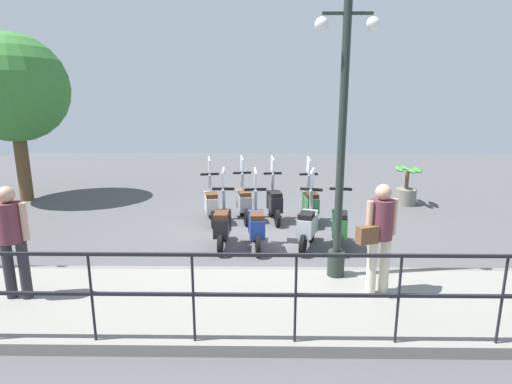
{
  "coord_description": "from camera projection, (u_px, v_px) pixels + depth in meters",
  "views": [
    {
      "loc": [
        -8.27,
        0.39,
        2.83
      ],
      "look_at": [
        0.2,
        0.5,
        0.9
      ],
      "focal_mm": 28.0,
      "sensor_mm": 36.0,
      "label": 1
    }
  ],
  "objects": [
    {
      "name": "ground_plane",
      "position": [
        279.0,
        234.0,
        8.69
      ],
      "size": [
        28.0,
        28.0,
        0.0
      ],
      "primitive_type": "plane",
      "color": "#4C4C4F"
    },
    {
      "name": "promenade_walkway",
      "position": [
        288.0,
        302.0,
        5.6
      ],
      "size": [
        2.2,
        20.0,
        0.15
      ],
      "color": "gray",
      "rests_on": "ground_plane"
    },
    {
      "name": "fence_railing",
      "position": [
        296.0,
        281.0,
        4.4
      ],
      "size": [
        0.04,
        16.03,
        1.07
      ],
      "color": "black",
      "rests_on": "promenade_walkway"
    },
    {
      "name": "lamp_post_near",
      "position": [
        341.0,
        158.0,
        5.89
      ],
      "size": [
        0.26,
        0.9,
        4.23
      ],
      "color": "#232D28",
      "rests_on": "promenade_walkway"
    },
    {
      "name": "pedestrian_with_bag",
      "position": [
        380.0,
        231.0,
        5.51
      ],
      "size": [
        0.46,
        0.61,
        1.59
      ],
      "rotation": [
        0.0,
        0.0,
        0.37
      ],
      "color": "beige",
      "rests_on": "promenade_walkway"
    },
    {
      "name": "pedestrian_distant",
      "position": [
        12.0,
        234.0,
        5.38
      ],
      "size": [
        0.33,
        0.49,
        1.59
      ],
      "rotation": [
        0.0,
        0.0,
        3.11
      ],
      "color": "#28282D",
      "rests_on": "promenade_walkway"
    },
    {
      "name": "tree_large",
      "position": [
        13.0,
        89.0,
        11.02
      ],
      "size": [
        2.97,
        2.97,
        4.67
      ],
      "color": "brown",
      "rests_on": "ground_plane"
    },
    {
      "name": "potted_palm",
      "position": [
        406.0,
        189.0,
        11.1
      ],
      "size": [
        1.06,
        0.66,
        1.05
      ],
      "color": "slate",
      "rests_on": "ground_plane"
    },
    {
      "name": "scooter_near_0",
      "position": [
        340.0,
        224.0,
        7.81
      ],
      "size": [
        1.23,
        0.47,
        1.54
      ],
      "rotation": [
        0.0,
        0.0,
        -0.17
      ],
      "color": "black",
      "rests_on": "ground_plane"
    },
    {
      "name": "scooter_near_1",
      "position": [
        308.0,
        225.0,
        7.78
      ],
      "size": [
        1.2,
        0.55,
        1.54
      ],
      "rotation": [
        0.0,
        0.0,
        -0.31
      ],
      "color": "black",
      "rests_on": "ground_plane"
    },
    {
      "name": "scooter_near_2",
      "position": [
        256.0,
        225.0,
        7.76
      ],
      "size": [
        1.23,
        0.44,
        1.54
      ],
      "rotation": [
        0.0,
        0.0,
        0.08
      ],
      "color": "black",
      "rests_on": "ground_plane"
    },
    {
      "name": "scooter_near_3",
      "position": [
        222.0,
        224.0,
        7.81
      ],
      "size": [
        1.23,
        0.44,
        1.54
      ],
      "rotation": [
        0.0,
        0.0,
        -0.01
      ],
      "color": "black",
      "rests_on": "ground_plane"
    },
    {
      "name": "scooter_far_0",
      "position": [
        310.0,
        203.0,
        9.41
      ],
      "size": [
        1.23,
        0.44,
        1.54
      ],
      "rotation": [
        0.0,
        0.0,
        0.09
      ],
      "color": "black",
      "rests_on": "ground_plane"
    },
    {
      "name": "scooter_far_1",
      "position": [
        274.0,
        202.0,
        9.52
      ],
      "size": [
        1.23,
        0.46,
        1.54
      ],
      "rotation": [
        0.0,
        0.0,
        0.15
      ],
      "color": "black",
      "rests_on": "ground_plane"
    },
    {
      "name": "scooter_far_2",
      "position": [
        244.0,
        201.0,
        9.58
      ],
      "size": [
        1.22,
        0.48,
        1.54
      ],
      "rotation": [
        0.0,
        0.0,
        0.18
      ],
      "color": "black",
      "rests_on": "ground_plane"
    },
    {
      "name": "scooter_far_3",
      "position": [
        211.0,
        203.0,
        9.41
      ],
      "size": [
        1.22,
        0.49,
        1.54
      ],
      "rotation": [
        0.0,
        0.0,
        0.21
      ],
      "color": "black",
      "rests_on": "ground_plane"
    }
  ]
}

